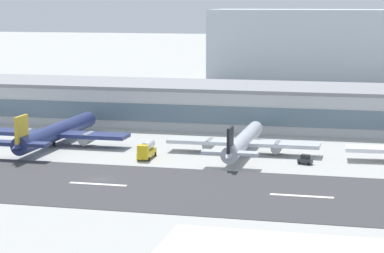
{
  "coord_description": "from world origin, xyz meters",
  "views": [
    {
      "loc": [
        55.43,
        -148.3,
        36.36
      ],
      "look_at": [
        9.93,
        39.53,
        5.19
      ],
      "focal_mm": 73.22,
      "sensor_mm": 36.0,
      "label": 1
    }
  ],
  "objects_px": {
    "terminal_building": "(189,103)",
    "airliner_black_tail_gate_2": "(242,142)",
    "airliner_gold_tail_gate_1": "(54,133)",
    "service_baggage_tug_1": "(305,160)",
    "distant_hotel_block": "(335,46)",
    "service_fuel_truck_0": "(147,150)"
  },
  "relations": [
    {
      "from": "airliner_black_tail_gate_2",
      "to": "service_baggage_tug_1",
      "type": "relative_size",
      "value": 12.38
    },
    {
      "from": "service_fuel_truck_0",
      "to": "airliner_black_tail_gate_2",
      "type": "bearing_deg",
      "value": 113.9
    },
    {
      "from": "distant_hotel_block",
      "to": "airliner_black_tail_gate_2",
      "type": "relative_size",
      "value": 2.54
    },
    {
      "from": "service_fuel_truck_0",
      "to": "distant_hotel_block",
      "type": "bearing_deg",
      "value": 168.17
    },
    {
      "from": "terminal_building",
      "to": "airliner_black_tail_gate_2",
      "type": "relative_size",
      "value": 3.56
    },
    {
      "from": "service_fuel_truck_0",
      "to": "service_baggage_tug_1",
      "type": "height_order",
      "value": "service_fuel_truck_0"
    },
    {
      "from": "terminal_building",
      "to": "airliner_black_tail_gate_2",
      "type": "bearing_deg",
      "value": -61.28
    },
    {
      "from": "airliner_gold_tail_gate_1",
      "to": "airliner_black_tail_gate_2",
      "type": "xyz_separation_m",
      "value": [
        48.12,
        0.55,
        -0.39
      ]
    },
    {
      "from": "terminal_building",
      "to": "service_fuel_truck_0",
      "type": "height_order",
      "value": "terminal_building"
    },
    {
      "from": "service_baggage_tug_1",
      "to": "airliner_black_tail_gate_2",
      "type": "bearing_deg",
      "value": 167.45
    },
    {
      "from": "airliner_black_tail_gate_2",
      "to": "service_fuel_truck_0",
      "type": "bearing_deg",
      "value": 115.71
    },
    {
      "from": "distant_hotel_block",
      "to": "airliner_gold_tail_gate_1",
      "type": "xyz_separation_m",
      "value": [
        -59.35,
        -176.66,
        -12.93
      ]
    },
    {
      "from": "distant_hotel_block",
      "to": "service_baggage_tug_1",
      "type": "height_order",
      "value": "distant_hotel_block"
    },
    {
      "from": "terminal_building",
      "to": "airliner_gold_tail_gate_1",
      "type": "distance_m",
      "value": 50.37
    },
    {
      "from": "airliner_black_tail_gate_2",
      "to": "service_baggage_tug_1",
      "type": "bearing_deg",
      "value": -117.77
    },
    {
      "from": "terminal_building",
      "to": "airliner_black_tail_gate_2",
      "type": "height_order",
      "value": "terminal_building"
    },
    {
      "from": "distant_hotel_block",
      "to": "airliner_gold_tail_gate_1",
      "type": "height_order",
      "value": "distant_hotel_block"
    },
    {
      "from": "terminal_building",
      "to": "distant_hotel_block",
      "type": "xyz_separation_m",
      "value": [
        35.05,
        132.63,
        10.22
      ]
    },
    {
      "from": "airliner_gold_tail_gate_1",
      "to": "airliner_black_tail_gate_2",
      "type": "distance_m",
      "value": 48.13
    },
    {
      "from": "terminal_building",
      "to": "distant_hotel_block",
      "type": "distance_m",
      "value": 137.56
    },
    {
      "from": "distant_hotel_block",
      "to": "airliner_black_tail_gate_2",
      "type": "distance_m",
      "value": 176.97
    },
    {
      "from": "airliner_gold_tail_gate_1",
      "to": "service_baggage_tug_1",
      "type": "distance_m",
      "value": 64.42
    }
  ]
}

